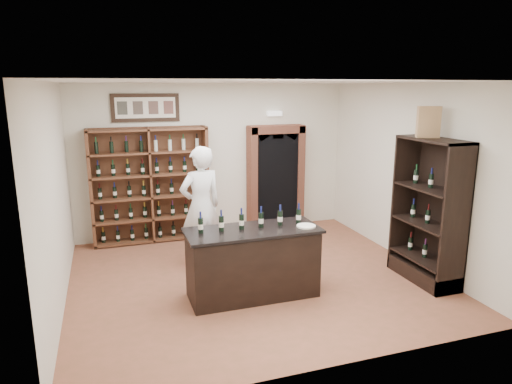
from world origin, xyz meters
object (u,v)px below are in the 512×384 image
at_px(wine_shelf, 150,185).
at_px(counter_bottle_0, 201,225).
at_px(wine_crate, 428,122).
at_px(side_cabinet, 428,233).
at_px(shopkeeper, 201,207).
at_px(tasting_counter, 253,263).

bearing_deg(wine_shelf, counter_bottle_0, -82.46).
bearing_deg(wine_crate, wine_shelf, 165.31).
bearing_deg(counter_bottle_0, wine_crate, -4.05).
height_order(counter_bottle_0, side_cabinet, side_cabinet).
xyz_separation_m(wine_shelf, counter_bottle_0, (0.38, -2.87, 0.01)).
distance_m(counter_bottle_0, wine_crate, 3.63).
relative_size(shopkeeper, wine_crate, 4.40).
bearing_deg(tasting_counter, shopkeeper, 107.33).
bearing_deg(wine_crate, side_cabinet, -34.87).
distance_m(counter_bottle_0, shopkeeper, 1.38).
distance_m(tasting_counter, counter_bottle_0, 0.95).
bearing_deg(side_cabinet, shopkeeper, 151.61).
xyz_separation_m(wine_shelf, tasting_counter, (1.10, -2.93, -0.61)).
distance_m(wine_shelf, counter_bottle_0, 2.90).
xyz_separation_m(counter_bottle_0, side_cabinet, (3.44, -0.36, -0.35)).
bearing_deg(shopkeeper, wine_crate, 138.29).
xyz_separation_m(side_cabinet, wine_crate, (-0.07, 0.12, 1.67)).
height_order(wine_shelf, counter_bottle_0, wine_shelf).
relative_size(wine_shelf, wine_crate, 4.82).
height_order(wine_shelf, shopkeeper, wine_shelf).
xyz_separation_m(tasting_counter, wine_crate, (2.65, -0.18, 1.93)).
xyz_separation_m(counter_bottle_0, shopkeeper, (0.28, 1.35, -0.10)).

